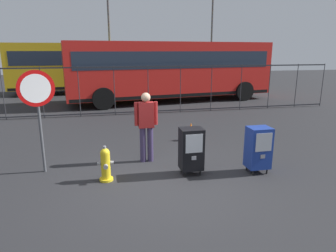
# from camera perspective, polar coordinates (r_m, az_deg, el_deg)

# --- Properties ---
(ground_plane) EXTENTS (60.00, 60.00, 0.00)m
(ground_plane) POSITION_cam_1_polar(r_m,az_deg,el_deg) (6.13, -0.38, -11.08)
(ground_plane) COLOR #262628
(fire_hydrant) EXTENTS (0.33, 0.31, 0.75)m
(fire_hydrant) POSITION_cam_1_polar(r_m,az_deg,el_deg) (6.31, -11.77, -7.17)
(fire_hydrant) COLOR yellow
(fire_hydrant) RESTS_ON ground_plane
(newspaper_box_primary) EXTENTS (0.48, 0.42, 1.02)m
(newspaper_box_primary) POSITION_cam_1_polar(r_m,az_deg,el_deg) (6.44, 4.44, -4.35)
(newspaper_box_primary) COLOR black
(newspaper_box_primary) RESTS_ON ground_plane
(newspaper_box_secondary) EXTENTS (0.48, 0.42, 1.02)m
(newspaper_box_secondary) POSITION_cam_1_polar(r_m,az_deg,el_deg) (6.80, 16.79, -3.93)
(newspaper_box_secondary) COLOR black
(newspaper_box_secondary) RESTS_ON ground_plane
(stop_sign) EXTENTS (0.71, 0.31, 2.23)m
(stop_sign) POSITION_cam_1_polar(r_m,az_deg,el_deg) (6.85, -23.57, 4.49)
(stop_sign) COLOR #4C4F54
(stop_sign) RESTS_ON ground_plane
(pedestrian) EXTENTS (0.55, 0.22, 1.67)m
(pedestrian) POSITION_cam_1_polar(r_m,az_deg,el_deg) (7.07, -4.16, 0.53)
(pedestrian) COLOR #382D51
(pedestrian) RESTS_ON ground_plane
(traffic_cone) EXTENTS (0.36, 0.36, 0.53)m
(traffic_cone) POSITION_cam_1_polar(r_m,az_deg,el_deg) (8.95, 4.37, -1.08)
(traffic_cone) COLOR black
(traffic_cone) RESTS_ON ground_plane
(fence_barrier) EXTENTS (18.03, 0.04, 2.00)m
(fence_barrier) POSITION_cam_1_polar(r_m,az_deg,el_deg) (12.49, -6.95, 6.81)
(fence_barrier) COLOR #2D2D33
(fence_barrier) RESTS_ON ground_plane
(bus_near) EXTENTS (10.74, 3.86, 3.00)m
(bus_near) POSITION_cam_1_polar(r_m,az_deg,el_deg) (15.74, 0.53, 10.96)
(bus_near) COLOR red
(bus_near) RESTS_ON ground_plane
(bus_far) EXTENTS (10.59, 3.10, 3.00)m
(bus_far) POSITION_cam_1_polar(r_m,az_deg,el_deg) (19.66, -12.85, 11.28)
(bus_far) COLOR gold
(bus_far) RESTS_ON ground_plane
(street_light_near_left) EXTENTS (0.32, 0.32, 8.43)m
(street_light_near_left) POSITION_cam_1_polar(r_m,az_deg,el_deg) (19.60, -11.27, 20.41)
(street_light_near_left) COLOR #4C4F54
(street_light_near_left) RESTS_ON ground_plane
(street_light_near_right) EXTENTS (0.32, 0.32, 8.61)m
(street_light_near_right) POSITION_cam_1_polar(r_m,az_deg,el_deg) (23.68, 8.42, 19.64)
(street_light_near_right) COLOR #4C4F54
(street_light_near_right) RESTS_ON ground_plane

